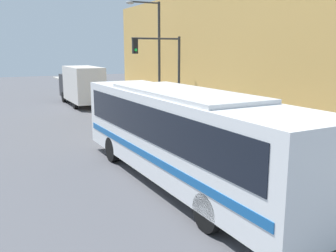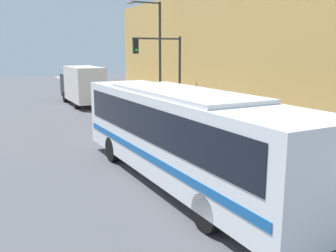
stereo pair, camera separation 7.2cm
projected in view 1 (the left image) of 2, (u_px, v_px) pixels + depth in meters
ground_plane at (229, 207)px, 10.99m from camera, size 120.00×120.00×0.00m
sidewalk at (145, 104)px, 31.06m from camera, size 2.70×70.00×0.18m
building_facade at (227, 54)px, 27.47m from camera, size 6.00×27.34×8.47m
city_bus at (182, 131)px, 12.46m from camera, size 2.93×11.88×3.23m
delivery_truck at (81, 84)px, 30.68m from camera, size 2.21×7.33×3.19m
fire_hydrant at (266, 140)px, 16.88m from camera, size 0.27×0.37×0.72m
traffic_light_pole at (163, 63)px, 23.33m from camera, size 3.28×0.35×5.16m
parking_meter at (224, 118)px, 19.71m from camera, size 0.14×0.14×1.22m
street_lamp at (155, 48)px, 26.33m from camera, size 2.53×0.28×7.60m
pedestrian_near_corner at (234, 115)px, 20.47m from camera, size 0.34×0.34×1.66m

